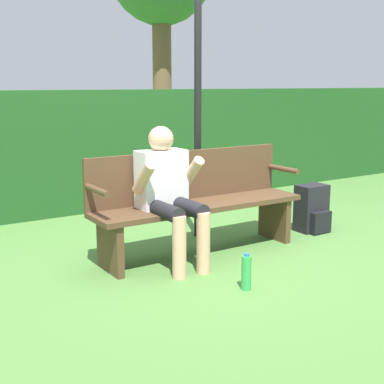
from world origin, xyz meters
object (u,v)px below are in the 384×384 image
park_bench (196,200)px  signpost (198,87)px  backpack (312,209)px  water_bottle (246,272)px  person_seated (168,189)px

park_bench → signpost: (0.30, 0.42, 0.98)m
backpack → water_bottle: 1.80m
person_seated → backpack: person_seated is taller
park_bench → water_bottle: bearing=-100.8°
park_bench → person_seated: size_ratio=1.72×
park_bench → person_seated: bearing=-159.0°
person_seated → water_bottle: (0.18, -0.82, -0.51)m
park_bench → backpack: size_ratio=4.11×
backpack → signpost: bearing=156.0°
water_bottle → signpost: size_ratio=0.11×
person_seated → water_bottle: person_seated is taller
backpack → park_bench: bearing=177.3°
signpost → person_seated: bearing=-139.8°
park_bench → water_bottle: park_bench is taller
water_bottle → person_seated: bearing=102.5°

